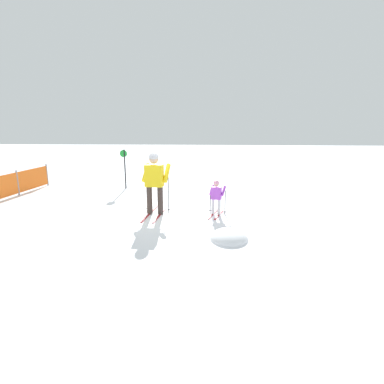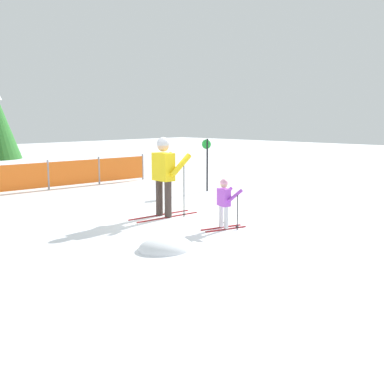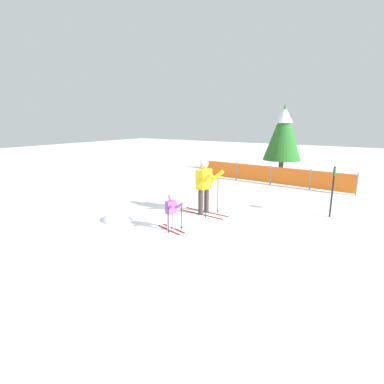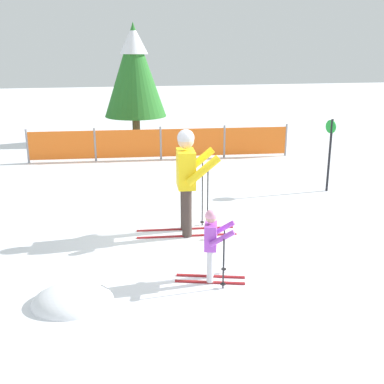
{
  "view_description": "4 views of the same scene",
  "coord_description": "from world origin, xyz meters",
  "px_view_note": "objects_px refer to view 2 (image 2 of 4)",
  "views": [
    {
      "loc": [
        -8.34,
        -1.34,
        2.48
      ],
      "look_at": [
        -0.23,
        -0.86,
        0.66
      ],
      "focal_mm": 28.0,
      "sensor_mm": 36.0,
      "label": 1
    },
    {
      "loc": [
        -7.33,
        -7.51,
        2.19
      ],
      "look_at": [
        -0.55,
        -0.98,
        0.71
      ],
      "focal_mm": 45.0,
      "sensor_mm": 36.0,
      "label": 2
    },
    {
      "loc": [
        4.41,
        -7.64,
        2.88
      ],
      "look_at": [
        0.09,
        -0.98,
        0.98
      ],
      "focal_mm": 28.0,
      "sensor_mm": 36.0,
      "label": 3
    },
    {
      "loc": [
        -1.59,
        -7.21,
        3.03
      ],
      "look_at": [
        -0.28,
        -0.55,
        0.94
      ],
      "focal_mm": 45.0,
      "sensor_mm": 36.0,
      "label": 4
    }
  ],
  "objects_px": {
    "skier_adult": "(164,169)",
    "trail_marker": "(207,159)",
    "skier_child": "(225,200)",
    "safety_fence": "(48,175)"
  },
  "relations": [
    {
      "from": "skier_adult",
      "to": "skier_child",
      "type": "bearing_deg",
      "value": -85.09
    },
    {
      "from": "skier_adult",
      "to": "trail_marker",
      "type": "xyz_separation_m",
      "value": [
        3.4,
        1.81,
        -0.09
      ]
    },
    {
      "from": "skier_adult",
      "to": "skier_child",
      "type": "relative_size",
      "value": 1.76
    },
    {
      "from": "skier_child",
      "to": "skier_adult",
      "type": "bearing_deg",
      "value": 105.92
    },
    {
      "from": "safety_fence",
      "to": "trail_marker",
      "type": "distance_m",
      "value": 4.85
    },
    {
      "from": "skier_child",
      "to": "trail_marker",
      "type": "xyz_separation_m",
      "value": [
        3.4,
        3.54,
        0.38
      ]
    },
    {
      "from": "skier_adult",
      "to": "trail_marker",
      "type": "height_order",
      "value": "skier_adult"
    },
    {
      "from": "skier_child",
      "to": "safety_fence",
      "type": "xyz_separation_m",
      "value": [
        0.28,
        7.22,
        -0.12
      ]
    },
    {
      "from": "safety_fence",
      "to": "trail_marker",
      "type": "relative_size",
      "value": 4.59
    },
    {
      "from": "skier_child",
      "to": "trail_marker",
      "type": "distance_m",
      "value": 4.92
    }
  ]
}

